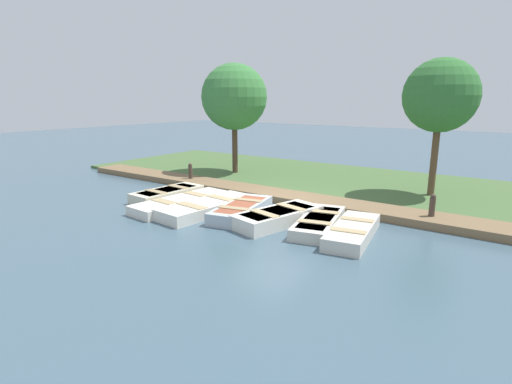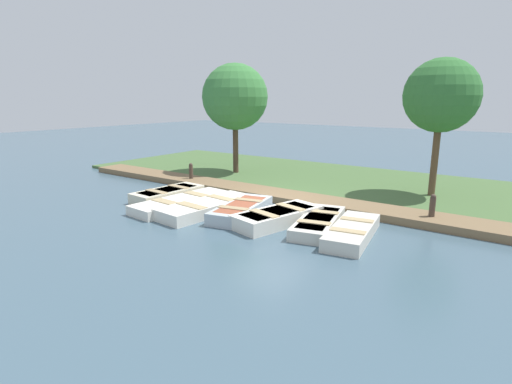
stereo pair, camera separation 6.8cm
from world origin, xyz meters
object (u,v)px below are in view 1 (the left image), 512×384
rowboat_6 (353,231)px  park_tree_left (441,96)px  mooring_post_far (432,209)px  park_tree_far_left (234,97)px  mooring_post_near (190,173)px  rowboat_0 (168,194)px  rowboat_4 (278,217)px  rowboat_3 (241,210)px  rowboat_1 (182,202)px  rowboat_5 (319,222)px  rowboat_2 (207,207)px

rowboat_6 → park_tree_left: bearing=163.7°
mooring_post_far → park_tree_far_left: bearing=-106.1°
mooring_post_near → rowboat_0: bearing=26.7°
park_tree_far_left → rowboat_4: bearing=47.4°
rowboat_3 → park_tree_left: size_ratio=0.59×
rowboat_1 → rowboat_6: size_ratio=1.26×
rowboat_5 → mooring_post_far: (-2.24, 2.53, 0.29)m
rowboat_4 → mooring_post_near: 6.61m
rowboat_4 → mooring_post_far: bearing=138.9°
rowboat_0 → rowboat_3: bearing=91.8°
rowboat_1 → rowboat_3: size_ratio=1.25×
rowboat_4 → rowboat_6: rowboat_4 is taller
mooring_post_far → park_tree_left: park_tree_left is taller
rowboat_5 → park_tree_left: size_ratio=0.61×
rowboat_1 → rowboat_2: rowboat_2 is taller
rowboat_3 → rowboat_6: bearing=79.3°
rowboat_2 → mooring_post_near: 4.64m
rowboat_1 → park_tree_left: bearing=137.6°
rowboat_4 → rowboat_6: 2.28m
rowboat_3 → rowboat_2: bearing=-84.2°
rowboat_3 → park_tree_far_left: size_ratio=0.57×
mooring_post_near → mooring_post_far: 9.78m
rowboat_1 → mooring_post_near: bearing=-135.6°
rowboat_2 → park_tree_left: (-6.22, 5.46, 3.50)m
rowboat_4 → mooring_post_near: mooring_post_near is taller
rowboat_4 → mooring_post_far: (-2.58, 3.70, 0.24)m
mooring_post_near → rowboat_3: bearing=61.4°
mooring_post_far → park_tree_left: bearing=-167.6°
rowboat_3 → rowboat_1: bearing=-93.5°
rowboat_2 → rowboat_4: 2.51m
rowboat_6 → park_tree_left: park_tree_left is taller
rowboat_1 → rowboat_2: bearing=93.6°
rowboat_5 → mooring_post_far: 3.39m
rowboat_0 → rowboat_1: bearing=73.0°
park_tree_far_left → rowboat_2: bearing=30.2°
rowboat_0 → rowboat_6: size_ratio=0.94×
rowboat_1 → mooring_post_near: 3.80m
rowboat_0 → rowboat_1: size_ratio=0.74×
park_tree_far_left → mooring_post_near: bearing=-6.1°
rowboat_2 → mooring_post_far: size_ratio=3.82×
rowboat_3 → mooring_post_near: (-2.57, -4.71, 0.26)m
rowboat_2 → mooring_post_far: 6.85m
rowboat_5 → rowboat_6: bearing=64.5°
rowboat_4 → rowboat_6: (-0.10, 2.28, -0.03)m
rowboat_6 → mooring_post_near: 8.73m
rowboat_4 → park_tree_far_left: bearing=-118.7°
rowboat_3 → mooring_post_near: 5.37m
rowboat_5 → mooring_post_far: size_ratio=3.33×
mooring_post_near → park_tree_left: 10.16m
park_tree_far_left → park_tree_left: park_tree_far_left is taller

